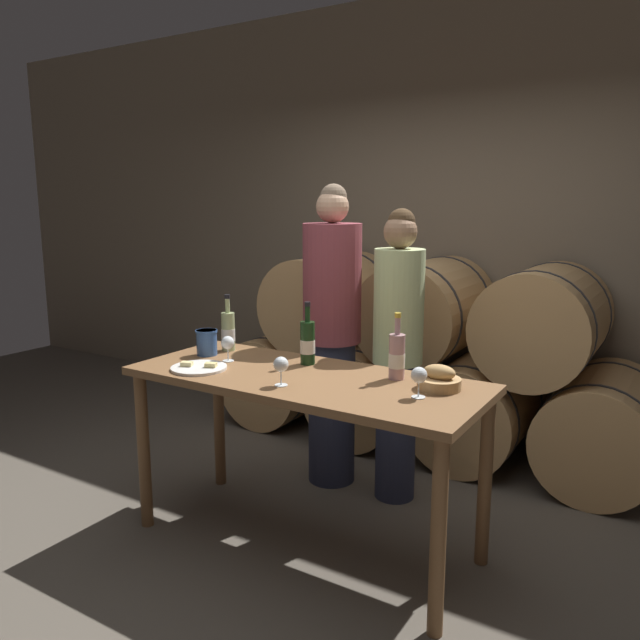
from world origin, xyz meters
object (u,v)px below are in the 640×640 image
(bread_basket, at_px, (439,380))
(cheese_plate, at_px, (199,368))
(person_left, at_px, (332,335))
(wine_glass_center, at_px, (419,376))
(wine_glass_far_left, at_px, (228,343))
(tasting_table, at_px, (304,398))
(wine_bottle_rose, at_px, (397,356))
(person_right, at_px, (398,352))
(wine_bottle_white, at_px, (228,331))
(wine_glass_left, at_px, (280,365))
(wine_bottle_red, at_px, (308,343))
(blue_crock, at_px, (207,342))

(bread_basket, bearing_deg, cheese_plate, -164.52)
(person_left, relative_size, cheese_plate, 6.47)
(person_left, relative_size, wine_glass_center, 13.34)
(wine_glass_center, bearing_deg, wine_glass_far_left, 177.65)
(cheese_plate, height_order, wine_glass_far_left, wine_glass_far_left)
(tasting_table, distance_m, wine_bottle_rose, 0.50)
(person_right, height_order, wine_bottle_white, person_right)
(wine_bottle_rose, height_order, wine_glass_left, wine_bottle_rose)
(wine_bottle_red, height_order, wine_glass_center, wine_bottle_red)
(wine_bottle_red, height_order, wine_glass_left, wine_bottle_red)
(tasting_table, xyz_separation_m, wine_glass_left, (-0.00, -0.19, 0.21))
(wine_bottle_rose, xyz_separation_m, wine_glass_left, (-0.41, -0.38, -0.01))
(wine_bottle_red, distance_m, cheese_plate, 0.56)
(person_left, distance_m, wine_glass_center, 1.13)
(wine_bottle_white, height_order, bread_basket, wine_bottle_white)
(wine_bottle_rose, distance_m, wine_glass_far_left, 0.91)
(wine_bottle_rose, relative_size, wine_glass_center, 2.35)
(wine_bottle_rose, bearing_deg, bread_basket, -11.82)
(person_right, bearing_deg, bread_basket, -50.72)
(person_left, distance_m, wine_bottle_red, 0.54)
(cheese_plate, distance_m, wine_glass_center, 1.13)
(wine_bottle_white, bearing_deg, bread_basket, -3.27)
(wine_bottle_red, distance_m, wine_glass_left, 0.40)
(cheese_plate, height_order, wine_glass_center, wine_glass_center)
(wine_bottle_white, bearing_deg, wine_bottle_rose, -1.35)
(person_right, bearing_deg, person_left, -179.98)
(wine_bottle_rose, bearing_deg, tasting_table, -155.45)
(wine_bottle_red, distance_m, bread_basket, 0.74)
(cheese_plate, bearing_deg, wine_glass_center, 7.90)
(wine_glass_left, bearing_deg, wine_bottle_red, 104.60)
(wine_bottle_red, xyz_separation_m, wine_bottle_rose, (0.51, -0.01, -0.00))
(wine_bottle_white, distance_m, bread_basket, 1.28)
(tasting_table, distance_m, blue_crock, 0.70)
(tasting_table, height_order, bread_basket, bread_basket)
(person_right, bearing_deg, wine_bottle_white, -148.64)
(person_right, distance_m, wine_glass_left, 0.92)
(person_right, bearing_deg, wine_glass_far_left, -133.74)
(person_right, height_order, wine_glass_far_left, person_right)
(wine_bottle_rose, distance_m, bread_basket, 0.25)
(wine_bottle_white, bearing_deg, cheese_plate, -70.88)
(tasting_table, height_order, person_left, person_left)
(bread_basket, bearing_deg, wine_glass_center, -100.34)
(cheese_plate, bearing_deg, blue_crock, 124.01)
(person_right, relative_size, bread_basket, 8.49)
(person_left, relative_size, wine_bottle_red, 5.55)
(tasting_table, relative_size, bread_basket, 8.89)
(wine_glass_center, bearing_deg, blue_crock, 176.05)
(tasting_table, xyz_separation_m, wine_bottle_rose, (0.40, 0.18, 0.23))
(tasting_table, xyz_separation_m, person_left, (-0.26, 0.70, 0.16))
(person_left, bearing_deg, wine_bottle_rose, -38.09)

